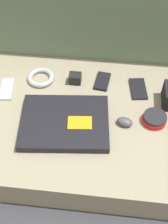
{
  "coord_description": "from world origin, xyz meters",
  "views": [
    {
      "loc": [
        0.09,
        -0.76,
        1.09
      ],
      "look_at": [
        0.0,
        0.0,
        0.16
      ],
      "focal_mm": 50.0,
      "sensor_mm": 36.0,
      "label": 1
    }
  ],
  "objects_px": {
    "laptop": "(65,123)",
    "charger_brick": "(75,78)",
    "speaker_puck": "(155,118)",
    "phone_small": "(7,89)",
    "computer_mouse": "(125,122)",
    "phone_black": "(102,81)",
    "phone_silver": "(138,89)"
  },
  "relations": [
    {
      "from": "laptop",
      "to": "phone_silver",
      "type": "distance_m",
      "value": 0.35
    },
    {
      "from": "computer_mouse",
      "to": "phone_silver",
      "type": "distance_m",
      "value": 0.2
    },
    {
      "from": "phone_silver",
      "to": "phone_small",
      "type": "distance_m",
      "value": 0.55
    },
    {
      "from": "phone_small",
      "to": "speaker_puck",
      "type": "bearing_deg",
      "value": -16.22
    },
    {
      "from": "speaker_puck",
      "to": "phone_silver",
      "type": "bearing_deg",
      "value": 110.97
    },
    {
      "from": "charger_brick",
      "to": "speaker_puck",
      "type": "bearing_deg",
      "value": -28.01
    },
    {
      "from": "speaker_puck",
      "to": "phone_small",
      "type": "distance_m",
      "value": 0.62
    },
    {
      "from": "phone_black",
      "to": "charger_brick",
      "type": "height_order",
      "value": "charger_brick"
    },
    {
      "from": "laptop",
      "to": "phone_black",
      "type": "xyz_separation_m",
      "value": [
        0.13,
        0.24,
        -0.01
      ]
    },
    {
      "from": "charger_brick",
      "to": "phone_small",
      "type": "bearing_deg",
      "value": -164.25
    },
    {
      "from": "phone_small",
      "to": "charger_brick",
      "type": "xyz_separation_m",
      "value": [
        0.28,
        0.08,
        0.02
      ]
    },
    {
      "from": "charger_brick",
      "to": "laptop",
      "type": "bearing_deg",
      "value": -92.2
    },
    {
      "from": "phone_small",
      "to": "phone_black",
      "type": "bearing_deg",
      "value": 5.46
    },
    {
      "from": "phone_small",
      "to": "charger_brick",
      "type": "bearing_deg",
      "value": 8.56
    },
    {
      "from": "computer_mouse",
      "to": "speaker_puck",
      "type": "xyz_separation_m",
      "value": [
        0.11,
        0.03,
        0.0
      ]
    },
    {
      "from": "laptop",
      "to": "computer_mouse",
      "type": "height_order",
      "value": "laptop"
    },
    {
      "from": "phone_silver",
      "to": "phone_small",
      "type": "bearing_deg",
      "value": 178.17
    },
    {
      "from": "phone_silver",
      "to": "phone_small",
      "type": "height_order",
      "value": "same"
    },
    {
      "from": "charger_brick",
      "to": "phone_black",
      "type": "bearing_deg",
      "value": 4.92
    },
    {
      "from": "speaker_puck",
      "to": "phone_silver",
      "type": "xyz_separation_m",
      "value": [
        -0.06,
        0.16,
        -0.01
      ]
    },
    {
      "from": "phone_small",
      "to": "charger_brick",
      "type": "relative_size",
      "value": 2.49
    },
    {
      "from": "computer_mouse",
      "to": "phone_black",
      "type": "height_order",
      "value": "computer_mouse"
    },
    {
      "from": "laptop",
      "to": "charger_brick",
      "type": "height_order",
      "value": "charger_brick"
    },
    {
      "from": "laptop",
      "to": "phone_small",
      "type": "relative_size",
      "value": 2.78
    },
    {
      "from": "computer_mouse",
      "to": "charger_brick",
      "type": "relative_size",
      "value": 1.33
    },
    {
      "from": "computer_mouse",
      "to": "speaker_puck",
      "type": "distance_m",
      "value": 0.12
    },
    {
      "from": "laptop",
      "to": "phone_black",
      "type": "bearing_deg",
      "value": 57.38
    },
    {
      "from": "phone_silver",
      "to": "charger_brick",
      "type": "xyz_separation_m",
      "value": [
        -0.27,
        0.02,
        0.02
      ]
    },
    {
      "from": "speaker_puck",
      "to": "phone_small",
      "type": "bearing_deg",
      "value": 170.97
    },
    {
      "from": "speaker_puck",
      "to": "phone_small",
      "type": "relative_size",
      "value": 0.73
    },
    {
      "from": "speaker_puck",
      "to": "charger_brick",
      "type": "bearing_deg",
      "value": 151.99
    },
    {
      "from": "phone_silver",
      "to": "laptop",
      "type": "bearing_deg",
      "value": -150.17
    }
  ]
}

